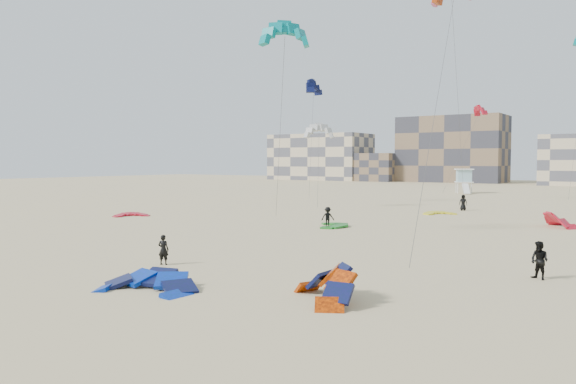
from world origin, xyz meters
The scene contains 19 objects.
ground centered at (0.00, 0.00, 0.00)m, with size 320.00×320.00×0.00m, color tan.
kite_ground_blue centered at (0.26, -3.38, 0.00)m, with size 4.75×4.80×1.42m, color #0521C4, non-canonical shape.
kite_ground_orange centered at (7.78, -0.49, 0.00)m, with size 3.84×3.18×2.29m, color #FF5002, non-canonical shape.
kite_ground_red centered at (-26.80, 18.85, 0.00)m, with size 3.28×3.45×0.62m, color red, non-canonical shape.
kite_ground_green centered at (-4.85, 22.52, 0.00)m, with size 3.66×3.88×0.44m, color #157F21, non-canonical shape.
kite_ground_red_far centered at (11.75, 33.17, 0.00)m, with size 3.73×3.23×2.14m, color red, non-canonical shape.
kite_ground_yellow centered at (-0.91, 38.95, 0.00)m, with size 3.24×3.40×0.47m, color yellow, non-canonical shape.
kitesurfer_main centered at (-3.66, 1.43, 0.84)m, with size 0.61×0.40×1.67m, color black.
kitesurfer_b centered at (14.32, 8.85, 0.93)m, with size 0.91×0.71×1.86m, color black.
kitesurfer_c centered at (-5.07, 22.04, 0.87)m, with size 1.13×0.65×1.74m, color black.
kitesurfer_e centered at (-0.17, 44.98, 0.93)m, with size 0.91×0.59×1.86m, color black.
kite_fly_teal_a centered at (-4.58, 14.71, 15.01)m, with size 6.98×7.64×15.41m.
kite_fly_grey centered at (-16.17, 39.13, 9.27)m, with size 8.16×12.29×9.66m.
kite_fly_navy centered at (-20.44, 44.83, 15.53)m, with size 4.34×4.69×15.86m.
kite_fly_red centered at (-3.75, 64.50, 13.07)m, with size 6.23×6.19×13.37m.
lifeguard_tower_far centered at (-10.78, 80.71, 2.17)m, with size 4.10×6.54×4.38m.
condo_west_a centered at (-70.00, 130.00, 7.00)m, with size 30.00×15.00×14.00m, color beige.
condo_west_b centered at (-30.00, 134.00, 9.00)m, with size 28.00×14.00×18.00m, color #786048.
condo_fill_left centered at (-50.00, 128.00, 4.00)m, with size 12.00×10.00×8.00m, color #786048.
Camera 1 is at (19.26, -20.21, 5.72)m, focal length 35.00 mm.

